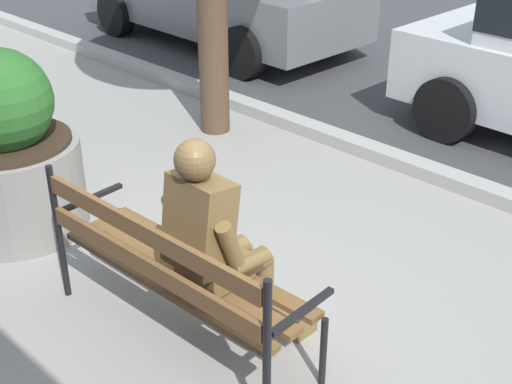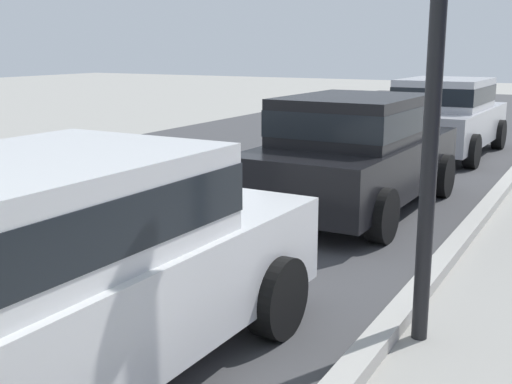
% 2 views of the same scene
% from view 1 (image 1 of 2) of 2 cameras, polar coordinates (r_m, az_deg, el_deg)
% --- Properties ---
extents(ground_plane, '(80.00, 80.00, 0.00)m').
position_cam_1_polar(ground_plane, '(4.29, -4.25, -12.66)').
color(ground_plane, '#9E9B93').
extents(curb_stone, '(60.00, 0.20, 0.12)m').
position_cam_1_polar(curb_stone, '(6.22, 15.99, 0.87)').
color(curb_stone, '#B2AFA8').
rests_on(curb_stone, ground).
extents(park_bench, '(1.82, 0.60, 0.95)m').
position_cam_1_polar(park_bench, '(4.04, -7.03, -6.02)').
color(park_bench, brown).
rests_on(park_bench, ground).
extents(bronze_statue_seated, '(0.63, 0.76, 1.37)m').
position_cam_1_polar(bronze_statue_seated, '(3.95, -2.82, -4.52)').
color(bronze_statue_seated, olive).
rests_on(bronze_statue_seated, ground).
extents(concrete_planter, '(1.04, 1.04, 1.41)m').
position_cam_1_polar(concrete_planter, '(5.47, -19.49, 2.82)').
color(concrete_planter, gray).
rests_on(concrete_planter, ground).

